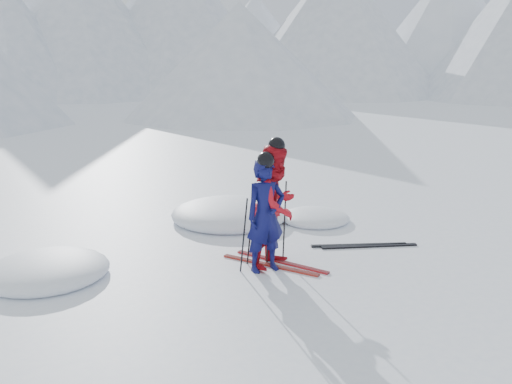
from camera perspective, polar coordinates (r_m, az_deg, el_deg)
ground at (r=9.52m, az=8.34°, el=-5.89°), size 160.00×160.00×0.00m
mountain_range at (r=43.49m, az=-21.36°, el=17.32°), size 106.15×62.94×15.53m
skier_blue at (r=8.21m, az=1.01°, el=-2.52°), size 0.70×0.52×1.75m
skier_red at (r=8.41m, az=2.13°, el=-1.47°), size 1.13×1.01×1.93m
pole_blue_left at (r=8.24m, az=-1.29°, el=-4.57°), size 0.12×0.08×1.16m
pole_blue_right at (r=8.62m, az=1.31°, el=-3.73°), size 0.12×0.07×1.16m
pole_red_left at (r=8.52m, az=-0.52°, el=-3.52°), size 0.13×0.10×1.28m
pole_red_right at (r=8.80m, az=3.03°, el=-2.99°), size 0.13×0.09×1.28m
ski_worn_left at (r=8.64m, az=1.45°, el=-7.69°), size 0.73×1.61×0.03m
ski_worn_right at (r=8.78m, az=2.69°, el=-7.35°), size 0.62×1.64×0.03m
ski_loose_a at (r=9.71m, az=10.79°, el=-5.50°), size 1.49×0.98×0.03m
ski_loose_b at (r=9.69m, az=11.84°, el=-5.60°), size 1.52×0.93×0.03m
snow_lumps at (r=10.35m, az=-5.94°, el=-4.22°), size 6.87×3.02×0.53m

